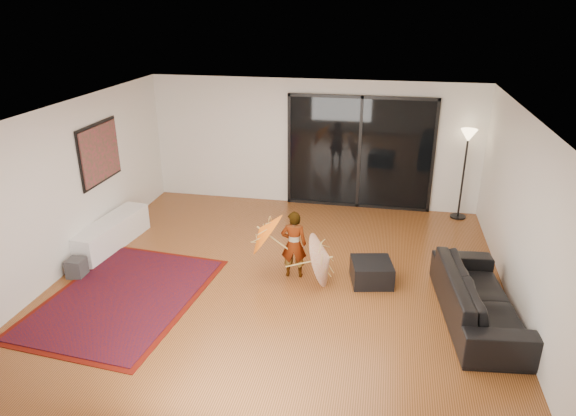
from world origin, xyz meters
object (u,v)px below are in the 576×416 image
(media_console, at_px, (112,233))
(ottoman, at_px, (371,272))
(sofa, at_px, (479,297))
(child, at_px, (294,244))

(media_console, xyz_separation_m, ottoman, (4.70, -0.41, -0.07))
(sofa, relative_size, child, 2.07)
(sofa, bearing_deg, child, 69.49)
(media_console, bearing_deg, sofa, -4.86)
(sofa, height_order, ottoman, sofa)
(sofa, bearing_deg, media_console, 73.38)
(sofa, relative_size, ottoman, 3.76)
(media_console, bearing_deg, child, -1.68)
(ottoman, distance_m, child, 1.31)
(media_console, distance_m, child, 3.49)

